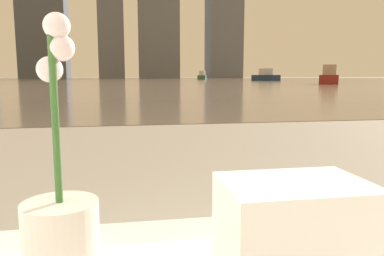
% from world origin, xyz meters
% --- Properties ---
extents(potted_orchid, '(0.13, 0.13, 0.43)m').
position_xyz_m(potted_orchid, '(-0.39, 0.83, 0.67)').
color(potted_orchid, silver).
rests_on(potted_orchid, bathtub).
extents(towel_stack, '(0.23, 0.17, 0.16)m').
position_xyz_m(towel_stack, '(-0.02, 0.74, 0.66)').
color(towel_stack, white).
rests_on(towel_stack, bathtub).
extents(harbor_water, '(180.00, 110.00, 0.01)m').
position_xyz_m(harbor_water, '(0.00, 62.00, 0.01)').
color(harbor_water, gray).
rests_on(harbor_water, ground_plane).
extents(harbor_boat_0, '(4.29, 5.47, 1.98)m').
position_xyz_m(harbor_boat_0, '(20.78, 36.57, 0.71)').
color(harbor_boat_0, maroon).
rests_on(harbor_boat_0, harbor_water).
extents(harbor_boat_2, '(3.48, 5.72, 2.03)m').
position_xyz_m(harbor_boat_2, '(23.19, 61.04, 0.72)').
color(harbor_boat_2, navy).
rests_on(harbor_boat_2, harbor_water).
extents(harbor_boat_4, '(2.96, 5.26, 1.87)m').
position_xyz_m(harbor_boat_4, '(16.27, 80.97, 0.67)').
color(harbor_boat_4, '#335647').
rests_on(harbor_boat_4, harbor_water).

